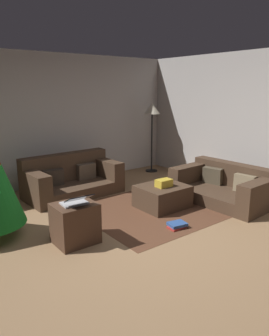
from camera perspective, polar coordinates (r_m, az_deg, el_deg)
ground_plane at (r=4.32m, az=-0.15°, el=-12.70°), size 6.40×6.40×0.00m
rear_partition at (r=6.67m, az=-16.92°, el=7.84°), size 6.40×0.12×2.60m
couch_left at (r=6.14m, az=-11.07°, el=-1.93°), size 1.76×0.94×0.74m
couch_right at (r=5.93m, az=15.58°, el=-3.15°), size 1.05×1.69×0.62m
ottoman at (r=5.43m, az=4.91°, el=-4.97°), size 0.78×0.67×0.37m
gift_box at (r=5.31m, az=5.17°, el=-2.64°), size 0.26×0.17×0.12m
tv_remote at (r=5.52m, az=4.71°, el=-2.54°), size 0.06×0.16×0.02m
side_table at (r=4.26m, az=-10.35°, el=-9.49°), size 0.52×0.44×0.52m
laptop at (r=4.09m, az=-10.19°, el=-5.76°), size 0.34×0.40×0.18m
book_stack at (r=4.71m, az=7.46°, el=-9.92°), size 0.29×0.24×0.07m
corner_lamp at (r=7.55m, az=3.10°, el=9.46°), size 0.36×0.36×1.59m
area_rug at (r=5.49m, az=4.87°, el=-6.75°), size 2.60×2.00×0.01m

